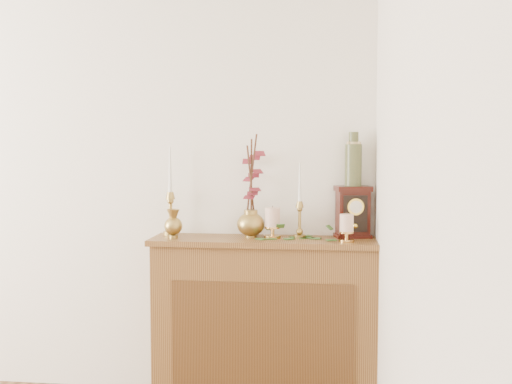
# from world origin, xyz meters

# --- Properties ---
(console_shelf) EXTENTS (1.24, 0.34, 0.93)m
(console_shelf) POSITION_xyz_m (1.40, 2.10, 0.44)
(console_shelf) COLOR brown
(console_shelf) RESTS_ON ground
(candlestick_left) EXTENTS (0.08, 0.08, 0.50)m
(candlestick_left) POSITION_xyz_m (0.86, 2.17, 1.09)
(candlestick_left) COLOR #A48241
(candlestick_left) RESTS_ON console_shelf
(candlestick_center) EXTENTS (0.07, 0.07, 0.41)m
(candlestick_center) POSITION_xyz_m (1.59, 2.14, 1.06)
(candlestick_center) COLOR #A48241
(candlestick_center) RESTS_ON console_shelf
(bud_vase) EXTENTS (0.10, 0.10, 0.16)m
(bud_vase) POSITION_xyz_m (0.91, 2.04, 1.01)
(bud_vase) COLOR #A48241
(bud_vase) RESTS_ON console_shelf
(ginger_jar) EXTENTS (0.23, 0.25, 0.57)m
(ginger_jar) POSITION_xyz_m (1.32, 2.17, 1.18)
(ginger_jar) COLOR #A48241
(ginger_jar) RESTS_ON console_shelf
(pillar_candle_left) EXTENTS (0.09, 0.09, 0.18)m
(pillar_candle_left) POSITION_xyz_m (1.44, 2.11, 1.02)
(pillar_candle_left) COLOR #BD8942
(pillar_candle_left) RESTS_ON console_shelf
(pillar_candle_right) EXTENTS (0.08, 0.08, 0.16)m
(pillar_candle_right) POSITION_xyz_m (1.84, 2.02, 1.01)
(pillar_candle_right) COLOR #BD8942
(pillar_candle_right) RESTS_ON console_shelf
(ivy_garland) EXTENTS (0.43, 0.21, 0.08)m
(ivy_garland) POSITION_xyz_m (1.59, 2.12, 0.94)
(ivy_garland) COLOR #356024
(ivy_garland) RESTS_ON console_shelf
(mantel_clock) EXTENTS (0.21, 0.17, 0.28)m
(mantel_clock) POSITION_xyz_m (1.88, 2.19, 1.07)
(mantel_clock) COLOR #380F0B
(mantel_clock) RESTS_ON console_shelf
(ceramic_vase) EXTENTS (0.09, 0.09, 0.29)m
(ceramic_vase) POSITION_xyz_m (1.87, 2.19, 1.34)
(ceramic_vase) COLOR #1B3627
(ceramic_vase) RESTS_ON mantel_clock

